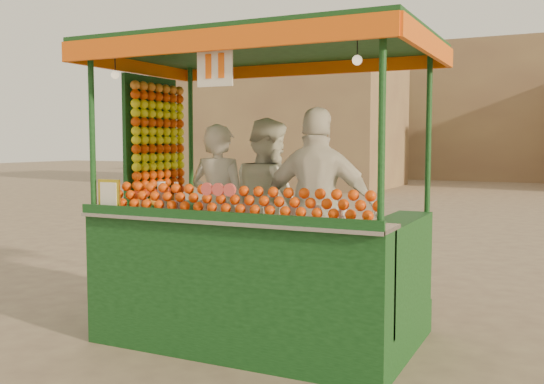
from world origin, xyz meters
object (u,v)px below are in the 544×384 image
at_px(juice_cart, 250,244).
at_px(vendor_left, 219,208).
at_px(vendor_middle, 269,206).
at_px(vendor_right, 318,209).

bearing_deg(juice_cart, vendor_left, 144.55).
distance_m(juice_cart, vendor_left, 0.78).
height_order(juice_cart, vendor_middle, juice_cart).
xyz_separation_m(juice_cart, vendor_middle, (-0.08, 0.58, 0.31)).
relative_size(juice_cart, vendor_middle, 1.73).
bearing_deg(vendor_right, vendor_left, -19.03).
height_order(vendor_left, vendor_right, vendor_right).
bearing_deg(vendor_left, juice_cart, 142.36).
relative_size(vendor_middle, vendor_right, 0.96).
bearing_deg(juice_cart, vendor_right, 15.06).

